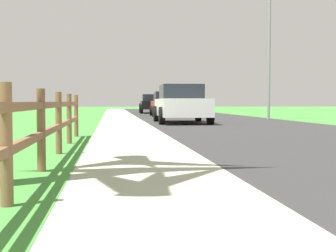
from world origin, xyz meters
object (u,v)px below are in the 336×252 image
parked_suv_white (181,104)px  parked_car_black (153,103)px  parked_car_red (168,104)px  street_lamp (271,40)px

parked_suv_white → parked_car_black: bearing=89.0°
parked_suv_white → parked_car_black: parked_suv_white is taller
parked_car_red → street_lamp: bearing=-52.5°
parked_car_red → parked_car_black: size_ratio=0.96×
parked_suv_white → parked_car_black: (0.31, 17.58, -0.04)m
parked_suv_white → parked_car_red: parked_suv_white is taller
parked_car_black → parked_suv_white: bearing=-91.0°
parked_suv_white → parked_car_red: size_ratio=1.08×
parked_suv_white → street_lamp: bearing=34.6°
parked_car_red → street_lamp: (4.61, -6.00, 3.27)m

